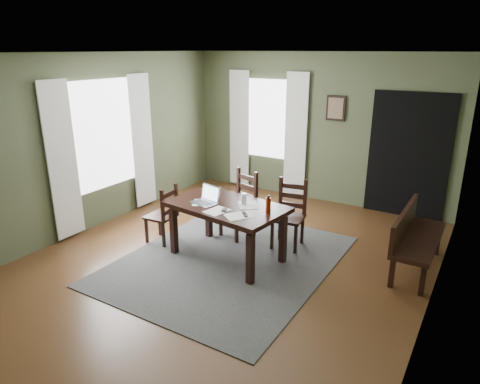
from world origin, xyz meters
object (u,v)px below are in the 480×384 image
Objects in this scene: water_bottle at (268,205)px; chair_back_right at (289,215)px; bench at (414,234)px; chair_end at (163,215)px; laptop at (207,199)px; dining_table at (227,211)px; chair_back_left at (240,205)px.

chair_back_right is at bearing 94.06° from water_bottle.
bench is at bearing 31.16° from water_bottle.
chair_back_right is (1.62, 0.86, 0.05)m from chair_end.
chair_end is at bearing -168.66° from laptop.
laptop is (-0.26, -0.08, 0.15)m from dining_table.
chair_back_left is at bearing 130.54° from chair_end.
bench is at bearing 35.70° from laptop.
water_bottle is (0.05, -0.77, 0.40)m from chair_back_right.
laptop is at bearing -156.14° from dining_table.
dining_table is at bearing -177.66° from water_bottle.
chair_back_right is 0.68× the size of bench.
dining_table is at bearing 90.18° from chair_end.
dining_table is at bearing 28.91° from laptop.
chair_back_left reaches higher than dining_table.
laptop is at bearing 113.48° from bench.
water_bottle is (-1.61, -0.97, 0.40)m from bench.
chair_back_right is at bearing 96.91° from bench.
chair_back_left reaches higher than bench.
chair_back_left is 1.04× the size of chair_back_right.
water_bottle is at bearing -23.94° from chair_back_left.
chair_back_left is 2.46m from bench.
chair_back_left is at bearing 176.77° from chair_back_right.
dining_table is 0.99m from chair_back_right.
chair_end reaches higher than dining_table.
water_bottle is (0.60, 0.02, 0.20)m from dining_table.
dining_table is 1.68× the size of chair_back_right.
dining_table is at bearing -55.79° from chair_back_left.
dining_table is 2.43m from bench.
chair_back_left is 1.17m from water_bottle.
dining_table is at bearing 114.25° from bench.
dining_table is 1.62× the size of chair_back_left.
bench is 2.72m from laptop.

